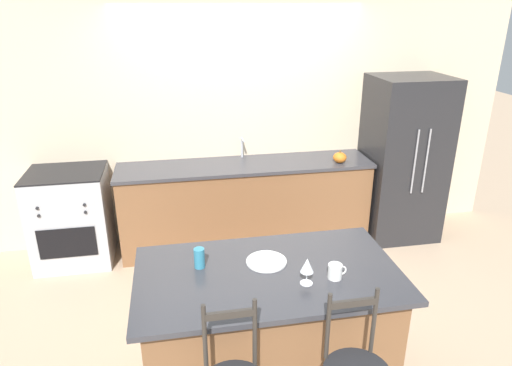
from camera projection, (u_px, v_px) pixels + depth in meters
ground_plane at (251, 258)px, 4.79m from camera, size 18.00×18.00×0.00m
wall_back at (240, 118)px, 4.89m from camera, size 6.00×0.07×2.70m
back_counter at (246, 204)px, 4.94m from camera, size 2.66×0.64×0.94m
sink_faucet at (242, 145)px, 4.89m from camera, size 0.02×0.13×0.22m
kitchen_island at (268, 330)px, 3.05m from camera, size 1.67×0.94×0.92m
refrigerator at (403, 159)px, 5.02m from camera, size 0.79×0.72×1.80m
oven_range at (72, 217)px, 4.60m from camera, size 0.74×0.65×0.97m
dinner_plate at (266, 261)px, 2.99m from camera, size 0.27×0.27×0.02m
wine_glass at (307, 266)px, 2.72m from camera, size 0.08×0.08×0.17m
coffee_mug at (335, 271)px, 2.81m from camera, size 0.12×0.09×0.09m
tumbler_cup at (199, 258)px, 2.91m from camera, size 0.07×0.07×0.13m
pumpkin_decoration at (340, 157)px, 4.77m from camera, size 0.14×0.14×0.13m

